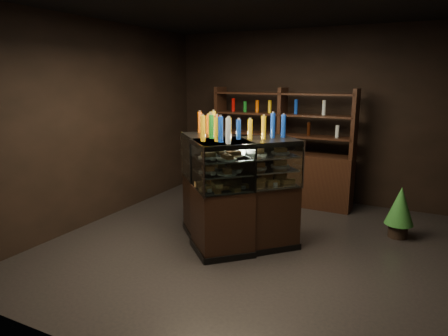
{
  "coord_description": "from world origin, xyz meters",
  "views": [
    {
      "loc": [
        1.9,
        -4.53,
        2.15
      ],
      "look_at": [
        -0.26,
        -0.25,
        1.07
      ],
      "focal_mm": 32.0,
      "sensor_mm": 36.0,
      "label": 1
    }
  ],
  "objects": [
    {
      "name": "ground",
      "position": [
        0.0,
        0.0,
        0.0
      ],
      "size": [
        5.0,
        5.0,
        0.0
      ],
      "primitive_type": "plane",
      "color": "black",
      "rests_on": "ground"
    },
    {
      "name": "room_shell",
      "position": [
        0.0,
        0.0,
        1.94
      ],
      "size": [
        5.02,
        5.02,
        3.01
      ],
      "color": "black",
      "rests_on": "ground"
    },
    {
      "name": "display_case",
      "position": [
        -0.26,
        -0.07,
        0.48
      ],
      "size": [
        1.79,
        1.39,
        1.42
      ],
      "rotation": [
        0.0,
        0.0,
        -0.0
      ],
      "color": "black",
      "rests_on": "ground"
    },
    {
      "name": "food_display",
      "position": [
        -0.26,
        -0.08,
        1.07
      ],
      "size": [
        1.39,
        0.97,
        0.44
      ],
      "color": "#C07A45",
      "rests_on": "display_case"
    },
    {
      "name": "bottles_top",
      "position": [
        -0.26,
        -0.07,
        1.56
      ],
      "size": [
        1.22,
        0.83,
        0.3
      ],
      "color": "#B20C0A",
      "rests_on": "display_case"
    },
    {
      "name": "potted_conifer",
      "position": [
        1.71,
        1.19,
        0.47
      ],
      "size": [
        0.38,
        0.38,
        0.82
      ],
      "rotation": [
        0.0,
        0.0,
        0.43
      ],
      "color": "black",
      "rests_on": "ground"
    },
    {
      "name": "back_shelving",
      "position": [
        -0.3,
        2.05,
        0.61
      ],
      "size": [
        2.48,
        0.47,
        2.0
      ],
      "rotation": [
        0.0,
        0.0,
        -0.02
      ],
      "color": "black",
      "rests_on": "ground"
    }
  ]
}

